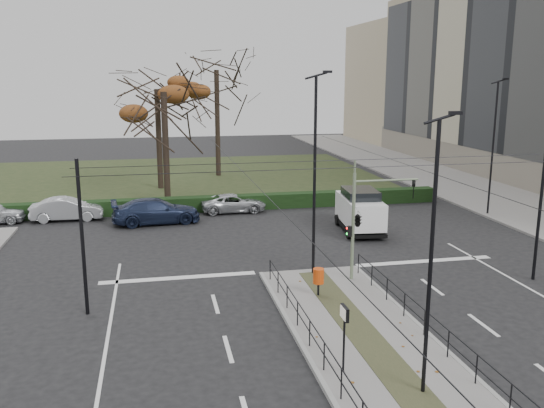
{
  "coord_description": "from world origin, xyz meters",
  "views": [
    {
      "loc": [
        -6.83,
        -19.64,
        8.84
      ],
      "look_at": [
        -1.08,
        8.29,
        2.58
      ],
      "focal_mm": 38.0,
      "sensor_mm": 36.0,
      "label": 1
    }
  ],
  "objects_px": {
    "litter_bin": "(318,276)",
    "parked_car_third": "(156,211)",
    "streetlamp_median_far": "(315,174)",
    "white_van": "(360,210)",
    "streetlamp_median_near": "(432,257)",
    "rust_tree": "(157,89)",
    "streetlamp_sidewalk": "(493,146)",
    "info_panel": "(344,321)",
    "bare_tree_near": "(164,100)",
    "parked_car_fourth": "(234,203)",
    "parked_car_second": "(67,209)",
    "traffic_light": "(359,218)",
    "bare_tree_center": "(217,78)"
  },
  "relations": [
    {
      "from": "parked_car_third",
      "to": "white_van",
      "type": "relative_size",
      "value": 1.08
    },
    {
      "from": "litter_bin",
      "to": "parked_car_fourth",
      "type": "height_order",
      "value": "litter_bin"
    },
    {
      "from": "info_panel",
      "to": "rust_tree",
      "type": "bearing_deg",
      "value": 98.82
    },
    {
      "from": "litter_bin",
      "to": "streetlamp_median_near",
      "type": "xyz_separation_m",
      "value": [
        0.87,
        -7.71,
        3.18
      ]
    },
    {
      "from": "streetlamp_median_far",
      "to": "streetlamp_sidewalk",
      "type": "xyz_separation_m",
      "value": [
        14.47,
        9.15,
        -0.16
      ]
    },
    {
      "from": "litter_bin",
      "to": "rust_tree",
      "type": "xyz_separation_m",
      "value": [
        -5.91,
        25.53,
        7.02
      ]
    },
    {
      "from": "info_panel",
      "to": "parked_car_fourth",
      "type": "relative_size",
      "value": 0.48
    },
    {
      "from": "streetlamp_sidewalk",
      "to": "parked_car_third",
      "type": "distance_m",
      "value": 21.84
    },
    {
      "from": "info_panel",
      "to": "streetlamp_median_near",
      "type": "distance_m",
      "value": 3.39
    },
    {
      "from": "streetlamp_median_far",
      "to": "white_van",
      "type": "distance_m",
      "value": 9.18
    },
    {
      "from": "streetlamp_sidewalk",
      "to": "parked_car_second",
      "type": "bearing_deg",
      "value": 171.18
    },
    {
      "from": "rust_tree",
      "to": "parked_car_third",
      "type": "bearing_deg",
      "value": -92.29
    },
    {
      "from": "streetlamp_sidewalk",
      "to": "parked_car_third",
      "type": "xyz_separation_m",
      "value": [
        -21.4,
        2.24,
        -3.79
      ]
    },
    {
      "from": "streetlamp_median_far",
      "to": "parked_car_fourth",
      "type": "xyz_separation_m",
      "value": [
        -1.78,
        13.5,
        -4.12
      ]
    },
    {
      "from": "parked_car_second",
      "to": "bare_tree_near",
      "type": "bearing_deg",
      "value": -62.86
    },
    {
      "from": "parked_car_third",
      "to": "white_van",
      "type": "distance_m",
      "value": 12.5
    },
    {
      "from": "rust_tree",
      "to": "bare_tree_near",
      "type": "height_order",
      "value": "bare_tree_near"
    },
    {
      "from": "rust_tree",
      "to": "info_panel",
      "type": "bearing_deg",
      "value": -81.18
    },
    {
      "from": "traffic_light",
      "to": "white_van",
      "type": "height_order",
      "value": "traffic_light"
    },
    {
      "from": "streetlamp_median_near",
      "to": "parked_car_third",
      "type": "xyz_separation_m",
      "value": [
        -7.24,
        21.82,
        -3.37
      ]
    },
    {
      "from": "bare_tree_near",
      "to": "streetlamp_median_near",
      "type": "bearing_deg",
      "value": -76.74
    },
    {
      "from": "parked_car_fourth",
      "to": "white_van",
      "type": "distance_m",
      "value": 9.23
    },
    {
      "from": "litter_bin",
      "to": "parked_car_third",
      "type": "height_order",
      "value": "parked_car_third"
    },
    {
      "from": "white_van",
      "to": "litter_bin",
      "type": "bearing_deg",
      "value": -118.67
    },
    {
      "from": "parked_car_third",
      "to": "rust_tree",
      "type": "xyz_separation_m",
      "value": [
        0.46,
        11.42,
        7.2
      ]
    },
    {
      "from": "parked_car_third",
      "to": "streetlamp_median_near",
      "type": "bearing_deg",
      "value": -166.86
    },
    {
      "from": "info_panel",
      "to": "parked_car_fourth",
      "type": "height_order",
      "value": "info_panel"
    },
    {
      "from": "streetlamp_sidewalk",
      "to": "parked_car_third",
      "type": "relative_size",
      "value": 1.62
    },
    {
      "from": "traffic_light",
      "to": "streetlamp_sidewalk",
      "type": "relative_size",
      "value": 0.55
    },
    {
      "from": "litter_bin",
      "to": "parked_car_third",
      "type": "relative_size",
      "value": 0.21
    },
    {
      "from": "traffic_light",
      "to": "white_van",
      "type": "relative_size",
      "value": 0.96
    },
    {
      "from": "parked_car_second",
      "to": "bare_tree_near",
      "type": "relative_size",
      "value": 0.42
    },
    {
      "from": "streetlamp_sidewalk",
      "to": "rust_tree",
      "type": "height_order",
      "value": "rust_tree"
    },
    {
      "from": "traffic_light",
      "to": "streetlamp_sidewalk",
      "type": "height_order",
      "value": "streetlamp_sidewalk"
    },
    {
      "from": "rust_tree",
      "to": "parked_car_second",
      "type": "bearing_deg",
      "value": -122.27
    },
    {
      "from": "white_van",
      "to": "bare_tree_near",
      "type": "distance_m",
      "value": 15.73
    },
    {
      "from": "streetlamp_median_near",
      "to": "streetlamp_sidewalk",
      "type": "distance_m",
      "value": 24.17
    },
    {
      "from": "rust_tree",
      "to": "streetlamp_sidewalk",
      "type": "bearing_deg",
      "value": -33.11
    },
    {
      "from": "streetlamp_median_far",
      "to": "white_van",
      "type": "xyz_separation_m",
      "value": [
        4.78,
        7.05,
        -3.42
      ]
    },
    {
      "from": "parked_car_third",
      "to": "white_van",
      "type": "bearing_deg",
      "value": -115.57
    },
    {
      "from": "info_panel",
      "to": "white_van",
      "type": "bearing_deg",
      "value": 68.29
    },
    {
      "from": "litter_bin",
      "to": "streetlamp_median_near",
      "type": "height_order",
      "value": "streetlamp_median_near"
    },
    {
      "from": "info_panel",
      "to": "streetlamp_sidewalk",
      "type": "xyz_separation_m",
      "value": [
        16.03,
        18.02,
        2.77
      ]
    },
    {
      "from": "info_panel",
      "to": "bare_tree_near",
      "type": "distance_m",
      "value": 26.55
    },
    {
      "from": "litter_bin",
      "to": "info_panel",
      "type": "relative_size",
      "value": 0.55
    },
    {
      "from": "white_van",
      "to": "bare_tree_near",
      "type": "xyz_separation_m",
      "value": [
        -10.86,
        9.65,
        6.04
      ]
    },
    {
      "from": "streetlamp_median_far",
      "to": "parked_car_fourth",
      "type": "bearing_deg",
      "value": 97.5
    },
    {
      "from": "bare_tree_center",
      "to": "bare_tree_near",
      "type": "height_order",
      "value": "bare_tree_center"
    },
    {
      "from": "litter_bin",
      "to": "parked_car_third",
      "type": "bearing_deg",
      "value": 114.28
    },
    {
      "from": "streetlamp_median_near",
      "to": "parked_car_third",
      "type": "relative_size",
      "value": 1.47
    }
  ]
}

